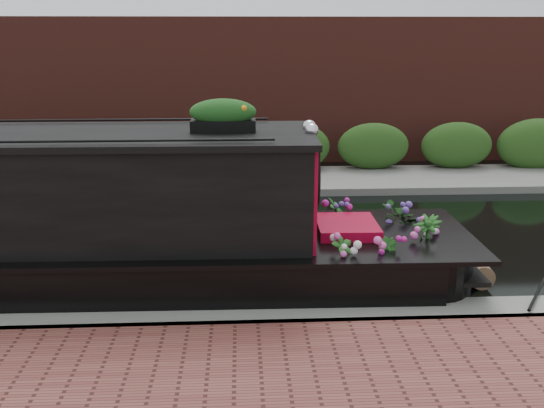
{
  "coord_description": "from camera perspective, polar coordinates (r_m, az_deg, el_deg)",
  "views": [
    {
      "loc": [
        0.94,
        -10.23,
        3.67
      ],
      "look_at": [
        1.44,
        -0.6,
        0.88
      ],
      "focal_mm": 40.0,
      "sensor_mm": 36.0,
      "label": 1
    }
  ],
  "objects": [
    {
      "name": "far_brick_wall",
      "position": [
        17.83,
        -5.95,
        4.17
      ],
      "size": [
        40.0,
        1.0,
        8.0
      ],
      "primitive_type": "cube",
      "color": "#5A251E",
      "rests_on": "ground"
    },
    {
      "name": "rope_fender",
      "position": [
        9.56,
        18.82,
        -6.2
      ],
      "size": [
        0.36,
        0.43,
        0.36
      ],
      "primitive_type": "cylinder",
      "rotation": [
        1.57,
        0.0,
        0.0
      ],
      "color": "brown",
      "rests_on": "ground"
    },
    {
      "name": "near_bank_coping",
      "position": [
        7.9,
        -9.65,
        -11.83
      ],
      "size": [
        40.0,
        0.6,
        0.5
      ],
      "primitive_type": "cube",
      "color": "gray",
      "rests_on": "ground"
    },
    {
      "name": "ground",
      "position": [
        10.91,
        -7.75,
        -3.69
      ],
      "size": [
        80.0,
        80.0,
        0.0
      ],
      "primitive_type": "plane",
      "color": "black",
      "rests_on": "ground"
    },
    {
      "name": "far_hedge",
      "position": [
        15.79,
        -6.31,
        2.59
      ],
      "size": [
        40.0,
        1.1,
        2.8
      ],
      "primitive_type": "cube",
      "color": "#254A18",
      "rests_on": "ground"
    },
    {
      "name": "far_bank_path",
      "position": [
        14.92,
        -6.5,
        1.78
      ],
      "size": [
        40.0,
        2.4,
        0.34
      ],
      "primitive_type": "cube",
      "color": "slate",
      "rests_on": "ground"
    }
  ]
}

